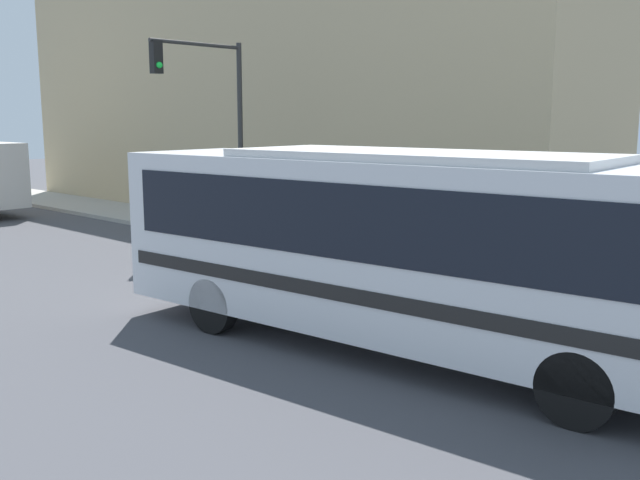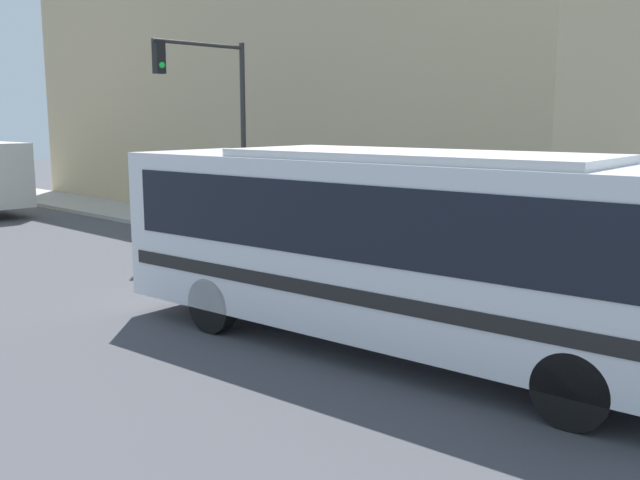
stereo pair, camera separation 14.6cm
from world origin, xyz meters
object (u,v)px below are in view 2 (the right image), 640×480
Objects in this scene: traffic_light_pole at (216,106)px; parking_meter at (232,208)px; fire_hydrant at (373,244)px; city_bus at (411,240)px; pedestrian_near_corner at (366,217)px.

traffic_light_pole is 4.76× the size of parking_meter.
city_bus is at bearing -135.67° from fire_hydrant.
city_bus is 9.73m from pedestrian_near_corner.
parking_meter is 4.56m from pedestrian_near_corner.
pedestrian_near_corner is at bearing 45.17° from fire_hydrant.
traffic_light_pole is (-0.90, 5.45, 3.66)m from fire_hydrant.
traffic_light_pole reaches higher than pedestrian_near_corner.
fire_hydrant is at bearing -80.65° from traffic_light_pole.
fire_hydrant is (5.31, 5.18, -1.38)m from city_bus.
city_bus is 7.54m from fire_hydrant.
traffic_light_pole reaches higher than city_bus.
city_bus is 12.31m from parking_meter.
parking_meter reaches higher than fire_hydrant.
city_bus is at bearing -115.62° from parking_meter.
parking_meter is at bearing 110.52° from pedestrian_near_corner.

